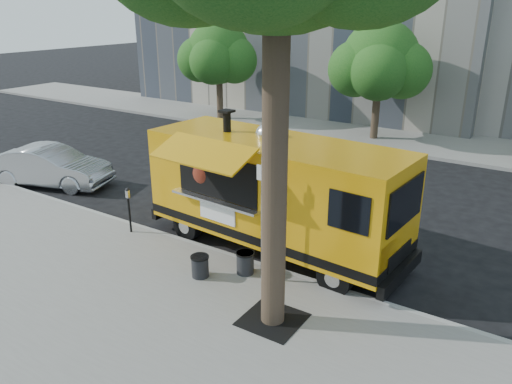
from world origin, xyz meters
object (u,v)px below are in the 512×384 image
far_tree_b (380,60)px  food_truck (273,191)px  sign_post (262,213)px  sedan (51,166)px  trash_bin_left (245,262)px  trash_bin_right (200,265)px  far_tree_a (219,52)px  parking_meter (129,205)px

far_tree_b → food_truck: bearing=-81.8°
sign_post → sedan: sign_post is taller
far_tree_b → trash_bin_left: bearing=-81.8°
far_tree_b → trash_bin_right: 15.36m
far_tree_b → trash_bin_right: size_ratio=10.30×
far_tree_a → trash_bin_left: (11.05, -13.81, -3.33)m
sedan → far_tree_b: bearing=-49.0°
far_tree_b → trash_bin_left: (2.05, -14.21, -3.39)m
sign_post → sedan: 10.38m
trash_bin_left → food_truck: bearing=98.2°
food_truck → trash_bin_left: bearing=-77.4°
parking_meter → trash_bin_left: 4.09m
far_tree_b → trash_bin_left: 14.75m
far_tree_a → trash_bin_left: bearing=-51.3°
far_tree_b → parking_meter: bearing=-98.1°
far_tree_a → sedan: size_ratio=1.22×
food_truck → sign_post: bearing=-62.2°
sign_post → food_truck: 1.88m
far_tree_b → sign_post: bearing=-79.9°
far_tree_b → parking_meter: far_tree_b is taller
food_truck → sedan: (-9.43, -0.00, -0.97)m
far_tree_a → far_tree_b: far_tree_b is taller
far_tree_b → sedan: 14.99m
parking_meter → trash_bin_right: parking_meter is taller
parking_meter → far_tree_b: bearing=81.9°
far_tree_b → sign_post: 14.61m
far_tree_b → sign_post: size_ratio=1.83×
sign_post → trash_bin_left: bearing=175.3°
parking_meter → trash_bin_right: bearing=-15.1°
food_truck → sedan: food_truck is taller
trash_bin_left → parking_meter: bearing=177.8°
far_tree_a → trash_bin_right: (10.24, -14.52, -3.34)m
far_tree_a → sign_post: bearing=-50.2°
food_truck → trash_bin_left: 2.11m
food_truck → trash_bin_left: food_truck is taller
sedan → parking_meter: bearing=-122.8°
food_truck → sedan: bearing=-175.6°
trash_bin_right → sedan: bearing=164.9°
parking_meter → trash_bin_left: parking_meter is taller
parking_meter → trash_bin_left: bearing=-2.2°
food_truck → far_tree_a: bearing=136.1°
sedan → trash_bin_left: (9.67, -1.68, -0.28)m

